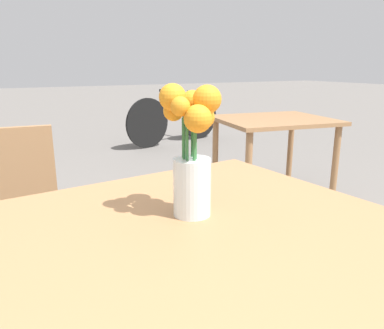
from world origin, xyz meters
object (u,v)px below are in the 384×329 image
Objects in this scene: table_front at (210,271)px; bicycle at (175,119)px; flower_vase at (192,155)px; table_back at (274,132)px.

table_front is 4.71m from bicycle.
table_back is (1.55, 1.53, -0.31)m from flower_vase.
flower_vase is at bearing -135.45° from table_back.
flower_vase is 0.20× the size of bicycle.
table_front is at bearing -133.56° from table_back.
bicycle is (1.95, 4.27, -0.31)m from table_front.
flower_vase is at bearing -114.95° from bicycle.
table_front is 3.37× the size of flower_vase.
table_back is at bearing 44.55° from flower_vase.
table_front is 0.67× the size of bicycle.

